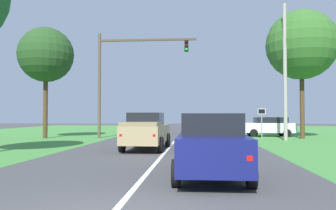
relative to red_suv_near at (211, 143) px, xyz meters
The scene contains 10 objects.
ground_plane 8.14m from the red_suv_near, 104.44° to the left, with size 120.00×120.00×0.00m, color #424244.
lane_centre_stripe 3.89m from the red_suv_near, 122.39° to the right, with size 0.16×42.55×0.01m, color white.
red_suv_near is the anchor object (origin of this frame).
pickup_truck_lead 8.60m from the red_suv_near, 111.48° to the left, with size 2.29×5.21×2.00m.
traffic_light 18.99m from the red_suv_near, 110.44° to the left, with size 8.12×0.40×8.65m.
keep_moving_sign 18.22m from the red_suv_near, 74.77° to the left, with size 0.60×0.09×2.54m.
oak_tree_right 20.63m from the red_suv_near, 65.76° to the left, with size 5.62×5.62×10.38m.
crossing_suv_far 21.62m from the red_suv_near, 73.97° to the left, with size 4.57×2.19×1.70m.
utility_pole_right 17.49m from the red_suv_near, 68.58° to the left, with size 0.28×0.28×10.30m, color #9E998E.
extra_tree_1 21.62m from the red_suv_near, 127.52° to the left, with size 4.47×4.47×9.06m.
Camera 1 is at (1.57, -6.01, 1.85)m, focal length 36.72 mm.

